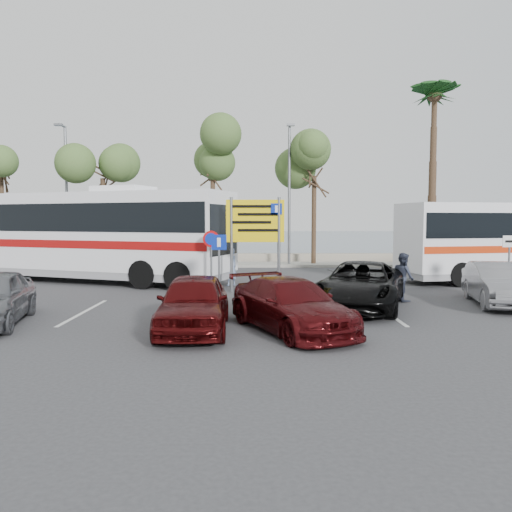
{
  "coord_description": "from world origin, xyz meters",
  "views": [
    {
      "loc": [
        0.99,
        -15.68,
        2.74
      ],
      "look_at": [
        1.03,
        3.0,
        1.38
      ],
      "focal_mm": 35.0,
      "sensor_mm": 36.0,
      "label": 1
    }
  ],
  "objects_px": {
    "direction_sign": "(255,228)",
    "pedestrian_near": "(231,267)",
    "street_lamp_left": "(66,188)",
    "car_red": "(194,303)",
    "street_lamp_right": "(289,188)",
    "pedestrian_far": "(403,277)",
    "car_maroon": "(291,305)",
    "coach_bus_left": "(87,238)",
    "car_silver_b": "(498,284)",
    "suv_black": "(361,285)"
  },
  "relations": [
    {
      "from": "direction_sign",
      "to": "pedestrian_near",
      "type": "relative_size",
      "value": 2.29
    },
    {
      "from": "street_lamp_left",
      "to": "car_red",
      "type": "distance_m",
      "value": 19.87
    },
    {
      "from": "street_lamp_right",
      "to": "pedestrian_far",
      "type": "distance_m",
      "value": 13.42
    },
    {
      "from": "car_maroon",
      "to": "pedestrian_near",
      "type": "relative_size",
      "value": 2.82
    },
    {
      "from": "street_lamp_left",
      "to": "street_lamp_right",
      "type": "height_order",
      "value": "same"
    },
    {
      "from": "car_red",
      "to": "pedestrian_near",
      "type": "bearing_deg",
      "value": 84.99
    },
    {
      "from": "street_lamp_right",
      "to": "coach_bus_left",
      "type": "xyz_separation_m",
      "value": [
        -9.5,
        -7.02,
        -2.67
      ]
    },
    {
      "from": "street_lamp_right",
      "to": "pedestrian_near",
      "type": "height_order",
      "value": "street_lamp_right"
    },
    {
      "from": "direction_sign",
      "to": "coach_bus_left",
      "type": "xyz_separation_m",
      "value": [
        -7.5,
        3.3,
        -0.5
      ]
    },
    {
      "from": "car_silver_b",
      "to": "pedestrian_near",
      "type": "relative_size",
      "value": 2.65
    },
    {
      "from": "car_red",
      "to": "pedestrian_near",
      "type": "height_order",
      "value": "pedestrian_near"
    },
    {
      "from": "street_lamp_right",
      "to": "pedestrian_near",
      "type": "bearing_deg",
      "value": -109.51
    },
    {
      "from": "suv_black",
      "to": "direction_sign",
      "type": "bearing_deg",
      "value": 152.11
    },
    {
      "from": "street_lamp_left",
      "to": "car_silver_b",
      "type": "bearing_deg",
      "value": -35.44
    },
    {
      "from": "car_red",
      "to": "suv_black",
      "type": "bearing_deg",
      "value": 31.65
    },
    {
      "from": "coach_bus_left",
      "to": "car_silver_b",
      "type": "xyz_separation_m",
      "value": [
        15.29,
        -6.35,
        -1.24
      ]
    },
    {
      "from": "suv_black",
      "to": "car_silver_b",
      "type": "xyz_separation_m",
      "value": [
        4.5,
        0.5,
        -0.03
      ]
    },
    {
      "from": "suv_black",
      "to": "car_silver_b",
      "type": "distance_m",
      "value": 4.53
    },
    {
      "from": "car_maroon",
      "to": "pedestrian_far",
      "type": "bearing_deg",
      "value": 22.73
    },
    {
      "from": "car_maroon",
      "to": "car_red",
      "type": "height_order",
      "value": "car_red"
    },
    {
      "from": "pedestrian_far",
      "to": "car_maroon",
      "type": "bearing_deg",
      "value": 127.33
    },
    {
      "from": "street_lamp_left",
      "to": "car_silver_b",
      "type": "height_order",
      "value": "street_lamp_left"
    },
    {
      "from": "pedestrian_near",
      "to": "pedestrian_far",
      "type": "xyz_separation_m",
      "value": [
        6.01,
        -4.0,
        0.03
      ]
    },
    {
      "from": "car_red",
      "to": "pedestrian_near",
      "type": "xyz_separation_m",
      "value": [
        0.5,
        8.5,
        0.08
      ]
    },
    {
      "from": "direction_sign",
      "to": "coach_bus_left",
      "type": "relative_size",
      "value": 0.27
    },
    {
      "from": "street_lamp_right",
      "to": "pedestrian_near",
      "type": "xyz_separation_m",
      "value": [
        -3.02,
        -8.52,
        -3.81
      ]
    },
    {
      "from": "coach_bus_left",
      "to": "car_maroon",
      "type": "height_order",
      "value": "coach_bus_left"
    },
    {
      "from": "coach_bus_left",
      "to": "street_lamp_left",
      "type": "bearing_deg",
      "value": 116.5
    },
    {
      "from": "street_lamp_right",
      "to": "direction_sign",
      "type": "height_order",
      "value": "street_lamp_right"
    },
    {
      "from": "car_silver_b",
      "to": "street_lamp_right",
      "type": "bearing_deg",
      "value": 125.21
    },
    {
      "from": "car_maroon",
      "to": "pedestrian_far",
      "type": "xyz_separation_m",
      "value": [
        4.11,
        4.5,
        0.18
      ]
    },
    {
      "from": "coach_bus_left",
      "to": "suv_black",
      "type": "height_order",
      "value": "coach_bus_left"
    },
    {
      "from": "street_lamp_left",
      "to": "direction_sign",
      "type": "relative_size",
      "value": 2.23
    },
    {
      "from": "street_lamp_left",
      "to": "car_silver_b",
      "type": "relative_size",
      "value": 1.92
    },
    {
      "from": "suv_black",
      "to": "pedestrian_far",
      "type": "bearing_deg",
      "value": 57.55
    },
    {
      "from": "suv_black",
      "to": "pedestrian_near",
      "type": "bearing_deg",
      "value": 148.15
    },
    {
      "from": "coach_bus_left",
      "to": "car_red",
      "type": "bearing_deg",
      "value": -59.12
    },
    {
      "from": "street_lamp_left",
      "to": "car_maroon",
      "type": "height_order",
      "value": "street_lamp_left"
    },
    {
      "from": "street_lamp_left",
      "to": "pedestrian_near",
      "type": "relative_size",
      "value": 5.09
    },
    {
      "from": "street_lamp_left",
      "to": "car_red",
      "type": "relative_size",
      "value": 1.94
    },
    {
      "from": "direction_sign",
      "to": "pedestrian_far",
      "type": "xyz_separation_m",
      "value": [
        4.99,
        -2.2,
        -1.61
      ]
    },
    {
      "from": "street_lamp_right",
      "to": "direction_sign",
      "type": "relative_size",
      "value": 2.23
    },
    {
      "from": "pedestrian_near",
      "to": "car_silver_b",
      "type": "bearing_deg",
      "value": 116.47
    },
    {
      "from": "car_red",
      "to": "suv_black",
      "type": "relative_size",
      "value": 0.8
    },
    {
      "from": "car_red",
      "to": "suv_black",
      "type": "xyz_separation_m",
      "value": [
        4.8,
        3.15,
        0.02
      ]
    },
    {
      "from": "car_silver_b",
      "to": "pedestrian_near",
      "type": "xyz_separation_m",
      "value": [
        -8.8,
        4.85,
        0.1
      ]
    },
    {
      "from": "coach_bus_left",
      "to": "direction_sign",
      "type": "bearing_deg",
      "value": -23.76
    },
    {
      "from": "suv_black",
      "to": "pedestrian_near",
      "type": "relative_size",
      "value": 3.3
    },
    {
      "from": "suv_black",
      "to": "car_maroon",
      "type": "bearing_deg",
      "value": -107.92
    },
    {
      "from": "street_lamp_right",
      "to": "direction_sign",
      "type": "bearing_deg",
      "value": -100.94
    }
  ]
}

